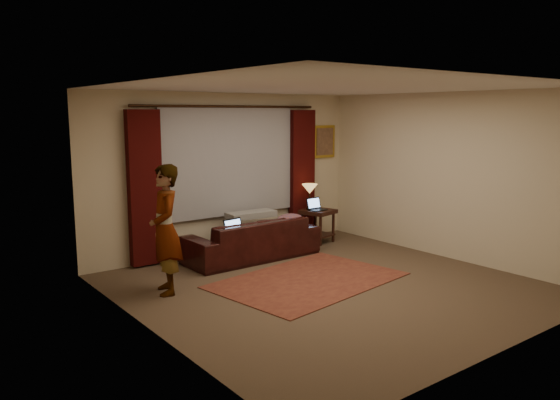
# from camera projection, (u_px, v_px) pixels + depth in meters

# --- Properties ---
(floor) EXTENTS (5.00, 5.00, 0.01)m
(floor) POSITION_uv_depth(u_px,v_px,m) (329.00, 287.00, 7.24)
(floor) COLOR brown
(floor) RESTS_ON ground
(ceiling) EXTENTS (5.00, 5.00, 0.02)m
(ceiling) POSITION_uv_depth(u_px,v_px,m) (332.00, 87.00, 6.83)
(ceiling) COLOR silver
(ceiling) RESTS_ON ground
(wall_back) EXTENTS (5.00, 0.02, 2.60)m
(wall_back) POSITION_uv_depth(u_px,v_px,m) (228.00, 173.00, 9.00)
(wall_back) COLOR beige
(wall_back) RESTS_ON ground
(wall_front) EXTENTS (5.00, 0.02, 2.60)m
(wall_front) POSITION_uv_depth(u_px,v_px,m) (512.00, 219.00, 5.07)
(wall_front) COLOR beige
(wall_front) RESTS_ON ground
(wall_left) EXTENTS (0.02, 5.00, 2.60)m
(wall_left) POSITION_uv_depth(u_px,v_px,m) (148.00, 210.00, 5.54)
(wall_left) COLOR beige
(wall_left) RESTS_ON ground
(wall_right) EXTENTS (0.02, 5.00, 2.60)m
(wall_right) POSITION_uv_depth(u_px,v_px,m) (448.00, 176.00, 8.53)
(wall_right) COLOR beige
(wall_right) RESTS_ON ground
(sheer_curtain) EXTENTS (2.50, 0.05, 1.80)m
(sheer_curtain) POSITION_uv_depth(u_px,v_px,m) (229.00, 161.00, 8.92)
(sheer_curtain) COLOR #9999A1
(sheer_curtain) RESTS_ON wall_back
(drape_left) EXTENTS (0.50, 0.14, 2.30)m
(drape_left) POSITION_uv_depth(u_px,v_px,m) (145.00, 188.00, 8.04)
(drape_left) COLOR #340706
(drape_left) RESTS_ON floor
(drape_right) EXTENTS (0.50, 0.14, 2.30)m
(drape_right) POSITION_uv_depth(u_px,v_px,m) (302.00, 174.00, 9.83)
(drape_right) COLOR #340706
(drape_right) RESTS_ON floor
(curtain_rod) EXTENTS (0.04, 0.04, 3.40)m
(curtain_rod) POSITION_uv_depth(u_px,v_px,m) (230.00, 106.00, 8.74)
(curtain_rod) COLOR black
(curtain_rod) RESTS_ON wall_back
(picture_frame) EXTENTS (0.50, 0.04, 0.60)m
(picture_frame) POSITION_uv_depth(u_px,v_px,m) (324.00, 142.00, 10.16)
(picture_frame) COLOR gold
(picture_frame) RESTS_ON wall_back
(sofa) EXTENTS (2.18, 0.96, 0.88)m
(sofa) POSITION_uv_depth(u_px,v_px,m) (251.00, 231.00, 8.58)
(sofa) COLOR black
(sofa) RESTS_ON floor
(throw_blanket) EXTENTS (0.83, 0.38, 0.10)m
(throw_blanket) POSITION_uv_depth(u_px,v_px,m) (251.00, 200.00, 8.83)
(throw_blanket) COLOR gray
(throw_blanket) RESTS_ON sofa
(clothing_pile) EXTENTS (0.55, 0.46, 0.21)m
(clothing_pile) POSITION_uv_depth(u_px,v_px,m) (290.00, 221.00, 8.88)
(clothing_pile) COLOR #734553
(clothing_pile) RESTS_ON sofa
(laptop_sofa) EXTENTS (0.39, 0.42, 0.25)m
(laptop_sofa) POSITION_uv_depth(u_px,v_px,m) (238.00, 228.00, 8.21)
(laptop_sofa) COLOR black
(laptop_sofa) RESTS_ON sofa
(area_rug) EXTENTS (2.74, 2.03, 0.01)m
(area_rug) POSITION_uv_depth(u_px,v_px,m) (308.00, 280.00, 7.49)
(area_rug) COLOR brown
(area_rug) RESTS_ON floor
(end_table) EXTENTS (0.61, 0.61, 0.59)m
(end_table) POSITION_uv_depth(u_px,v_px,m) (318.00, 226.00, 9.68)
(end_table) COLOR black
(end_table) RESTS_ON floor
(tiffany_lamp) EXTENTS (0.31, 0.31, 0.45)m
(tiffany_lamp) POSITION_uv_depth(u_px,v_px,m) (310.00, 197.00, 9.66)
(tiffany_lamp) COLOR olive
(tiffany_lamp) RESTS_ON end_table
(laptop_table) EXTENTS (0.31, 0.33, 0.22)m
(laptop_table) POSITION_uv_depth(u_px,v_px,m) (318.00, 204.00, 9.55)
(laptop_table) COLOR black
(laptop_table) RESTS_ON end_table
(person) EXTENTS (0.60, 0.60, 1.65)m
(person) POSITION_uv_depth(u_px,v_px,m) (165.00, 230.00, 6.86)
(person) COLOR gray
(person) RESTS_ON floor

